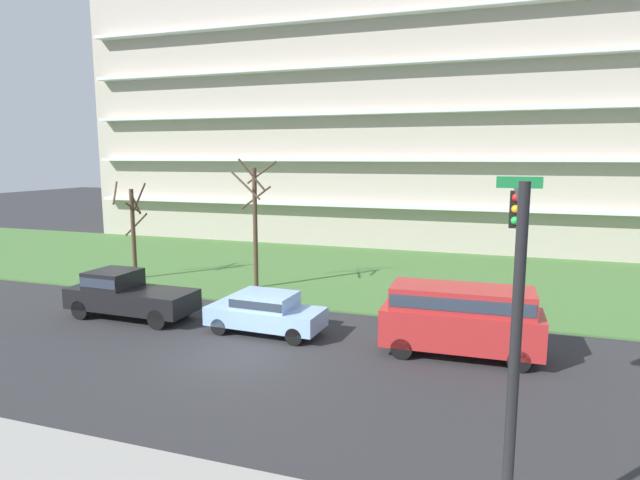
% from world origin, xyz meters
% --- Properties ---
extents(ground, '(160.00, 160.00, 0.00)m').
position_xyz_m(ground, '(0.00, 0.00, 0.00)').
color(ground, '#2D2D30').
extents(grass_lawn_strip, '(80.00, 16.00, 0.08)m').
position_xyz_m(grass_lawn_strip, '(0.00, 14.00, 0.04)').
color(grass_lawn_strip, '#477238').
rests_on(grass_lawn_strip, ground).
extents(apartment_building, '(48.87, 14.67, 19.27)m').
position_xyz_m(apartment_building, '(0.00, 28.86, 9.64)').
color(apartment_building, '#B2A899').
rests_on(apartment_building, ground).
extents(tree_far_left, '(1.83, 2.00, 5.31)m').
position_xyz_m(tree_far_left, '(-10.72, 8.44, 2.85)').
color(tree_far_left, '#4C3828').
rests_on(tree_far_left, ground).
extents(tree_left, '(1.87, 1.93, 6.55)m').
position_xyz_m(tree_left, '(-3.57, 8.66, 3.52)').
color(tree_left, '#4C3828').
rests_on(tree_left, ground).
extents(van_red_near_left, '(5.25, 2.13, 2.36)m').
position_xyz_m(van_red_near_left, '(6.91, 2.50, 1.40)').
color(van_red_near_left, '#B22828').
rests_on(van_red_near_left, ground).
extents(pickup_black_center_left, '(5.44, 2.12, 1.95)m').
position_xyz_m(pickup_black_center_left, '(-6.51, 2.51, 1.02)').
color(pickup_black_center_left, black).
rests_on(pickup_black_center_left, ground).
extents(sedan_blue_center_right, '(4.48, 2.00, 1.57)m').
position_xyz_m(sedan_blue_center_right, '(-0.23, 2.50, 0.87)').
color(sedan_blue_center_right, '#8CB2E0').
rests_on(sedan_blue_center_right, ground).
extents(traffic_signal_mast, '(0.90, 5.51, 6.25)m').
position_xyz_m(traffic_signal_mast, '(8.34, -4.73, 4.30)').
color(traffic_signal_mast, black).
rests_on(traffic_signal_mast, ground).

